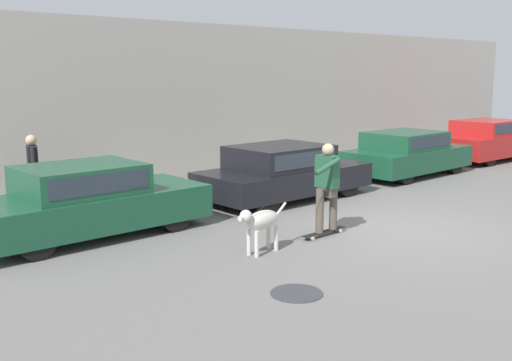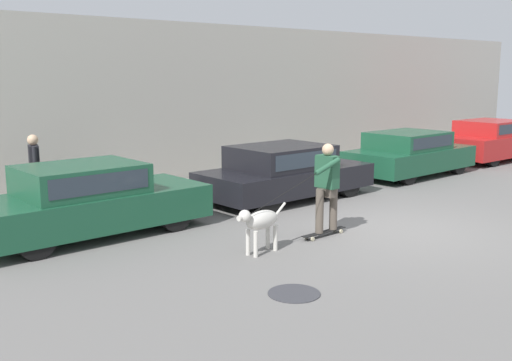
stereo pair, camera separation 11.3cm
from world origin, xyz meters
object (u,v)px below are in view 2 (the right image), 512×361
object	(u,v)px
parked_car_2	(409,154)
fire_hydrant	(174,191)
skateboarder	(327,184)
parked_car_3	(491,141)
dog	(260,222)
parked_car_1	(284,173)
pedestrian_with_bag	(35,168)
parked_car_0	(88,202)

from	to	relation	value
parked_car_2	fire_hydrant	size ratio (longest dim) A/B	5.78
parked_car_2	skateboarder	bearing A→B (deg)	-157.63
parked_car_3	dog	size ratio (longest dim) A/B	3.55
parked_car_1	parked_car_3	xyz separation A→B (m)	(9.25, 0.00, 0.03)
parked_car_1	parked_car_3	distance (m)	9.25
pedestrian_with_bag	fire_hydrant	distance (m)	2.84
parked_car_1	skateboarder	bearing A→B (deg)	-120.42
parked_car_1	dog	distance (m)	4.17
parked_car_3	fire_hydrant	bearing A→B (deg)	176.97
parked_car_0	pedestrian_with_bag	world-z (taller)	pedestrian_with_bag
parked_car_2	fire_hydrant	bearing A→B (deg)	171.98
skateboarder	fire_hydrant	bearing A→B (deg)	-78.99
parked_car_3	fire_hydrant	size ratio (longest dim) A/B	5.83
parked_car_3	skateboarder	distance (m)	11.16
parked_car_2	parked_car_3	size ratio (longest dim) A/B	0.99
parked_car_0	dog	world-z (taller)	parked_car_0
fire_hydrant	parked_car_0	bearing A→B (deg)	-159.34
fire_hydrant	parked_car_1	bearing A→B (deg)	-20.56
parked_car_0	pedestrian_with_bag	bearing A→B (deg)	92.26
parked_car_3	dog	distance (m)	12.68
parked_car_1	dog	size ratio (longest dim) A/B	3.63
dog	parked_car_3	bearing A→B (deg)	-174.83
parked_car_0	parked_car_1	distance (m)	4.72
dog	pedestrian_with_bag	size ratio (longest dim) A/B	0.73
parked_car_0	skateboarder	size ratio (longest dim) A/B	1.72
parked_car_1	dog	world-z (taller)	parked_car_1
dog	fire_hydrant	size ratio (longest dim) A/B	1.64
fire_hydrant	pedestrian_with_bag	bearing A→B (deg)	152.39
parked_car_0	pedestrian_with_bag	distance (m)	2.20
parked_car_1	pedestrian_with_bag	xyz separation A→B (m)	(-4.83, 2.17, 0.35)
parked_car_0	parked_car_2	size ratio (longest dim) A/B	1.04
parked_car_3	fire_hydrant	world-z (taller)	parked_car_3
parked_car_3	dog	bearing A→B (deg)	-166.11
parked_car_3	skateboarder	size ratio (longest dim) A/B	1.66
dog	skateboarder	size ratio (longest dim) A/B	0.47
dog	pedestrian_with_bag	bearing A→B (deg)	-78.35
parked_car_2	parked_car_3	bearing A→B (deg)	-0.90
pedestrian_with_bag	parked_car_2	bearing A→B (deg)	3.64
dog	pedestrian_with_bag	xyz separation A→B (m)	(-1.70, 4.93, 0.43)
parked_car_2	pedestrian_with_bag	size ratio (longest dim) A/B	2.58
pedestrian_with_bag	fire_hydrant	xyz separation A→B (m)	(2.46, -1.29, -0.59)
pedestrian_with_bag	parked_car_3	bearing A→B (deg)	7.64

